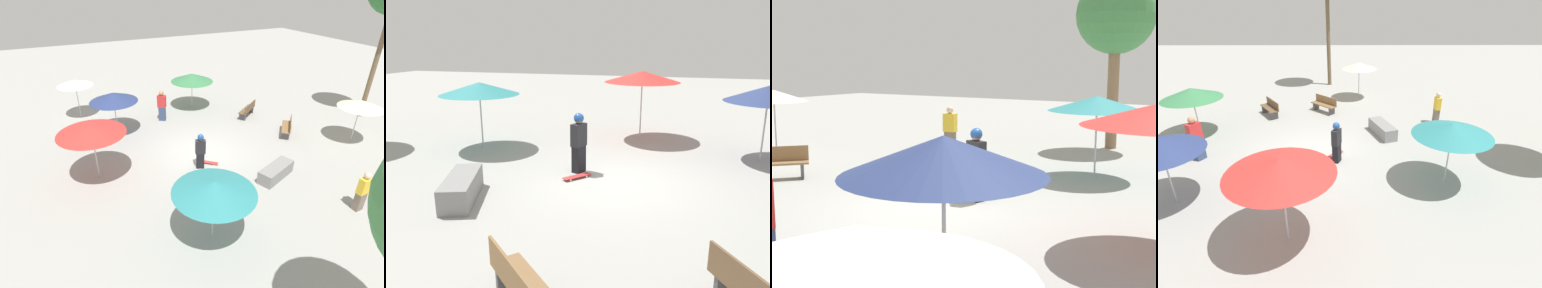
{
  "view_description": "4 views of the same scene",
  "coord_description": "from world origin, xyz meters",
  "views": [
    {
      "loc": [
        -10.81,
        5.54,
        7.38
      ],
      "look_at": [
        -1.04,
        0.94,
        1.31
      ],
      "focal_mm": 28.0,
      "sensor_mm": 36.0,
      "label": 1
    },
    {
      "loc": [
        1.69,
        -8.79,
        3.46
      ],
      "look_at": [
        -1.04,
        0.66,
        0.75
      ],
      "focal_mm": 35.0,
      "sensor_mm": 36.0,
      "label": 2
    },
    {
      "loc": [
        9.0,
        6.44,
        3.08
      ],
      "look_at": [
        -0.43,
        0.53,
        1.35
      ],
      "focal_mm": 50.0,
      "sensor_mm": 36.0,
      "label": 3
    },
    {
      "loc": [
        -1.43,
        10.66,
        5.8
      ],
      "look_at": [
        -1.49,
        0.53,
        0.76
      ],
      "focal_mm": 28.0,
      "sensor_mm": 36.0,
      "label": 4
    }
  ],
  "objects": [
    {
      "name": "ground_plane",
      "position": [
        0.0,
        0.0,
        0.0
      ],
      "size": [
        60.0,
        60.0,
        0.0
      ],
      "primitive_type": "plane",
      "color": "#9E9E99"
    },
    {
      "name": "skater_main",
      "position": [
        -0.98,
        0.51,
        0.88
      ],
      "size": [
        0.39,
        0.49,
        1.64
      ],
      "rotation": [
        0.0,
        0.0,
        4.33
      ],
      "color": "black",
      "rests_on": "ground_plane"
    },
    {
      "name": "skateboard",
      "position": [
        -0.89,
        0.01,
        0.06
      ],
      "size": [
        0.67,
        0.74,
        0.07
      ],
      "rotation": [
        0.0,
        0.0,
        4.01
      ],
      "color": "red",
      "rests_on": "ground_plane"
    },
    {
      "name": "concrete_ledge",
      "position": [
        -3.0,
        -1.99,
        0.28
      ],
      "size": [
        1.21,
        1.92,
        0.55
      ],
      "rotation": [
        0.0,
        0.0,
        1.92
      ],
      "color": "gray",
      "rests_on": "ground_plane"
    },
    {
      "name": "bench_near",
      "position": [
        -0.1,
        -5.07,
        0.43
      ],
      "size": [
        1.48,
        1.4,
        0.85
      ],
      "rotation": [
        0.0,
        0.0,
        5.55
      ],
      "color": "#47474C",
      "rests_on": "ground_plane"
    },
    {
      "name": "bench_far",
      "position": [
        2.73,
        -4.51,
        0.43
      ],
      "size": [
        1.27,
        1.57,
        0.85
      ],
      "rotation": [
        0.0,
        0.0,
        5.31
      ],
      "color": "#47474C",
      "rests_on": "ground_plane"
    },
    {
      "name": "shade_umbrella_red",
      "position": [
        0.16,
        4.67,
        2.25
      ],
      "size": [
        2.68,
        2.68,
        2.45
      ],
      "color": "#B7B7BC",
      "rests_on": "ground_plane"
    },
    {
      "name": "shade_umbrella_cream",
      "position": [
        -2.08,
        -7.57,
        2.0
      ],
      "size": [
        2.1,
        2.1,
        2.19
      ],
      "color": "#B7B7BC",
      "rests_on": "ground_plane"
    },
    {
      "name": "shade_umbrella_white",
      "position": [
        7.04,
        4.54,
        2.07
      ],
      "size": [
        2.0,
        2.0,
        2.24
      ],
      "color": "#B7B7BC",
      "rests_on": "ground_plane"
    },
    {
      "name": "shade_umbrella_green",
      "position": [
        5.48,
        -2.13,
        1.95
      ],
      "size": [
        2.61,
        2.61,
        2.19
      ],
      "color": "#B7B7BC",
      "rests_on": "ground_plane"
    },
    {
      "name": "shade_umbrella_teal",
      "position": [
        -4.74,
        1.96,
        1.99
      ],
      "size": [
        2.58,
        2.58,
        2.19
      ],
      "color": "#B7B7BC",
      "rests_on": "ground_plane"
    },
    {
      "name": "shade_umbrella_navy",
      "position": [
        3.97,
        3.01,
        2.0
      ],
      "size": [
        2.47,
        2.47,
        2.24
      ],
      "color": "#B7B7BC",
      "rests_on": "ground_plane"
    },
    {
      "name": "bystander_watching",
      "position": [
        -5.83,
        -3.41,
        0.79
      ],
      "size": [
        0.26,
        0.44,
        1.59
      ],
      "rotation": [
        0.0,
        0.0,
        4.75
      ],
      "color": "#726656",
      "rests_on": "ground_plane"
    },
    {
      "name": "bystander_far",
      "position": [
        4.42,
        0.28,
        0.89
      ],
      "size": [
        0.48,
        0.56,
        1.79
      ],
      "rotation": [
        0.0,
        0.0,
        1.03
      ],
      "color": "#38476B",
      "rests_on": "ground_plane"
    }
  ]
}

